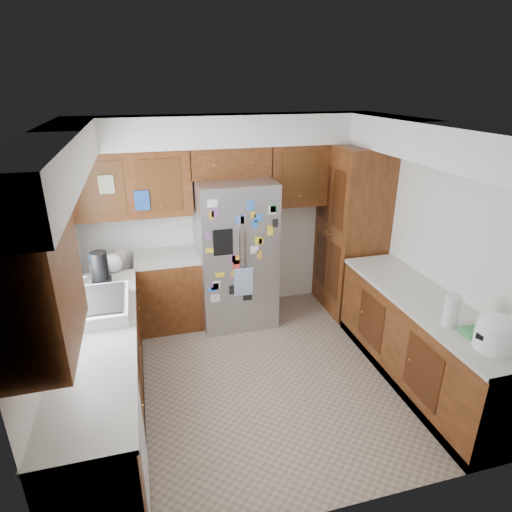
{
  "coord_description": "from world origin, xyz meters",
  "views": [
    {
      "loc": [
        -1.02,
        -3.52,
        2.84
      ],
      "look_at": [
        0.03,
        0.35,
        1.2
      ],
      "focal_mm": 30.0,
      "sensor_mm": 36.0,
      "label": 1
    }
  ],
  "objects_px": {
    "pantry": "(351,231)",
    "rice_cooker": "(497,332)",
    "fridge": "(236,253)",
    "paper_towel": "(451,310)"
  },
  "relations": [
    {
      "from": "pantry",
      "to": "rice_cooker",
      "type": "distance_m",
      "value": 2.44
    },
    {
      "from": "fridge",
      "to": "rice_cooker",
      "type": "bearing_deg",
      "value": -59.02
    },
    {
      "from": "rice_cooker",
      "to": "paper_towel",
      "type": "distance_m",
      "value": 0.39
    },
    {
      "from": "pantry",
      "to": "fridge",
      "type": "distance_m",
      "value": 1.51
    },
    {
      "from": "pantry",
      "to": "paper_towel",
      "type": "distance_m",
      "value": 2.07
    },
    {
      "from": "paper_towel",
      "to": "pantry",
      "type": "bearing_deg",
      "value": 86.8
    },
    {
      "from": "pantry",
      "to": "paper_towel",
      "type": "xyz_separation_m",
      "value": [
        -0.12,
        -2.07,
        -0.01
      ]
    },
    {
      "from": "pantry",
      "to": "paper_towel",
      "type": "relative_size",
      "value": 7.51
    },
    {
      "from": "pantry",
      "to": "fridge",
      "type": "relative_size",
      "value": 1.19
    },
    {
      "from": "pantry",
      "to": "rice_cooker",
      "type": "relative_size",
      "value": 6.59
    }
  ]
}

